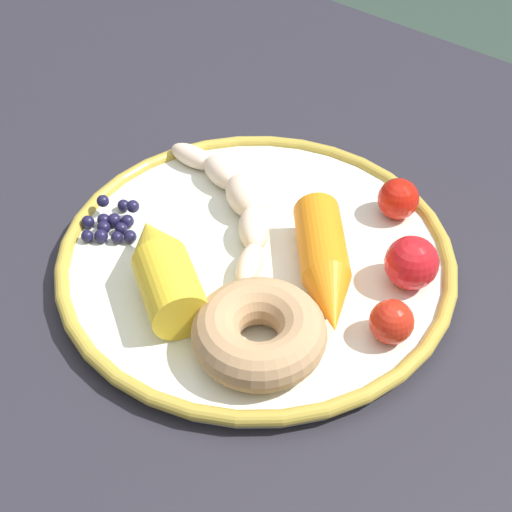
{
  "coord_description": "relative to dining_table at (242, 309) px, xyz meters",
  "views": [
    {
      "loc": [
        0.3,
        -0.36,
        1.18
      ],
      "look_at": [
        0.03,
        -0.01,
        0.74
      ],
      "focal_mm": 54.14,
      "sensor_mm": 36.0,
      "label": 1
    }
  ],
  "objects": [
    {
      "name": "tomato_near",
      "position": [
        0.14,
        0.04,
        0.12
      ],
      "size": [
        0.04,
        0.04,
        0.04
      ],
      "primitive_type": "sphere",
      "color": "red",
      "rests_on": "plate"
    },
    {
      "name": "tomato_far",
      "position": [
        0.09,
        0.1,
        0.11
      ],
      "size": [
        0.03,
        0.03,
        0.03
      ],
      "primitive_type": "sphere",
      "color": "red",
      "rests_on": "plate"
    },
    {
      "name": "tomato_mid",
      "position": [
        0.16,
        -0.02,
        0.11
      ],
      "size": [
        0.03,
        0.03,
        0.03
      ],
      "primitive_type": "sphere",
      "color": "red",
      "rests_on": "plate"
    },
    {
      "name": "dining_table",
      "position": [
        0.0,
        0.0,
        0.0
      ],
      "size": [
        1.24,
        0.82,
        0.73
      ],
      "color": "#27252D",
      "rests_on": "ground_plane"
    },
    {
      "name": "carrot_orange",
      "position": [
        0.09,
        -0.0,
        0.11
      ],
      "size": [
        0.11,
        0.12,
        0.04
      ],
      "color": "orange",
      "rests_on": "plate"
    },
    {
      "name": "donut",
      "position": [
        0.09,
        -0.09,
        0.11
      ],
      "size": [
        0.13,
        0.13,
        0.04
      ],
      "primitive_type": "torus",
      "rotation": [
        0.0,
        0.0,
        1.15
      ],
      "color": "tan",
      "rests_on": "plate"
    },
    {
      "name": "carrot_yellow",
      "position": [
        -0.01,
        -0.09,
        0.12
      ],
      "size": [
        0.12,
        0.09,
        0.04
      ],
      "color": "yellow",
      "rests_on": "plate"
    },
    {
      "name": "blueberry_pile",
      "position": [
        -0.09,
        -0.06,
        0.1
      ],
      "size": [
        0.05,
        0.06,
        0.02
      ],
      "color": "#191638",
      "rests_on": "plate"
    },
    {
      "name": "plate",
      "position": [
        0.03,
        -0.01,
        0.09
      ],
      "size": [
        0.32,
        0.32,
        0.02
      ],
      "color": "silver",
      "rests_on": "dining_table"
    },
    {
      "name": "banana",
      "position": [
        -0.02,
        0.02,
        0.11
      ],
      "size": [
        0.17,
        0.12,
        0.03
      ],
      "color": "beige",
      "rests_on": "plate"
    }
  ]
}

